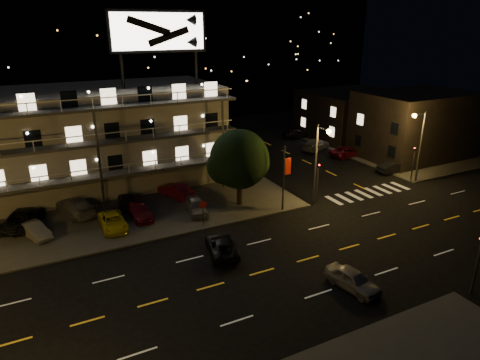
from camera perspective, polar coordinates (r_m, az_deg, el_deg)
name	(u,v)px	position (r m, az deg, el deg)	size (l,w,h in m)	color
ground	(286,265)	(32.28, 6.10, -11.23)	(140.00, 140.00, 0.00)	black
curb_nw	(57,203)	(46.06, -23.25, -2.81)	(44.00, 24.00, 0.15)	#3B3B39
curb_ne	(388,148)	(64.65, 19.08, 4.07)	(16.00, 24.00, 0.15)	#3B3B39
motel	(87,138)	(48.48, -19.74, 5.34)	(28.00, 13.80, 18.10)	gray
side_bldg_front	(414,125)	(61.07, 22.17, 6.84)	(14.06, 10.00, 8.50)	black
side_bldg_back	(352,114)	(69.48, 14.72, 8.49)	(14.06, 12.00, 7.00)	black
hill_backdrop	(69,52)	(92.34, -21.79, 15.54)	(120.00, 25.00, 24.00)	black
streetlight_nc	(318,157)	(40.76, 10.42, 2.99)	(0.44, 1.92, 8.00)	#2D2D30
streetlight_ne	(419,140)	(50.21, 22.77, 4.98)	(1.92, 0.44, 8.00)	#2D2D30
signal_nw	(318,179)	(42.22, 10.30, 0.18)	(0.20, 0.27, 4.60)	#2D2D30
signal_sw	(478,259)	(31.68, 29.15, -9.24)	(0.20, 0.27, 4.60)	#2D2D30
signal_ne	(414,160)	(50.85, 22.14, 2.43)	(0.27, 0.20, 4.60)	#2D2D30
banner_north	(284,177)	(39.71, 5.93, 0.43)	(0.83, 0.16, 6.40)	#2D2D30
stop_sign	(203,209)	(37.03, -4.95, -3.90)	(0.91, 0.11, 2.61)	#2D2D30
tree	(239,161)	(40.38, -0.16, 2.57)	(5.89, 5.67, 7.42)	black
lot_car_1	(35,230)	(39.24, -25.70, -6.05)	(1.29, 3.69, 1.22)	gray
lot_car_2	(113,221)	(38.46, -16.59, -5.32)	(2.02, 4.38, 1.22)	gold
lot_car_3	(140,211)	(39.92, -13.21, -4.01)	(1.75, 4.31, 1.25)	maroon
lot_car_4	(196,206)	(39.94, -5.87, -3.47)	(1.58, 3.93, 1.34)	gray
lot_car_6	(23,218)	(41.67, -27.00, -4.56)	(2.46, 5.33, 1.48)	black
lot_car_7	(76,206)	(42.28, -21.08, -3.28)	(2.15, 5.30, 1.54)	gray
lot_car_8	(127,201)	(42.40, -14.89, -2.66)	(1.54, 3.84, 1.31)	black
lot_car_9	(176,190)	(43.80, -8.56, -1.38)	(1.48, 4.24, 1.40)	maroon
side_car_0	(393,167)	(53.96, 19.76, 1.59)	(1.42, 4.08, 1.34)	black
side_car_1	(347,151)	(58.94, 14.07, 3.73)	(2.34, 5.07, 1.41)	maroon
side_car_2	(316,144)	(61.24, 10.13, 4.68)	(2.13, 5.23, 1.52)	gray
side_car_3	(296,133)	(67.18, 7.48, 6.17)	(1.72, 4.29, 1.46)	black
road_car_east	(353,280)	(30.22, 14.82, -12.72)	(1.61, 4.01, 1.37)	gray
road_car_west	(222,246)	(33.38, -2.45, -8.75)	(2.09, 4.54, 1.26)	black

